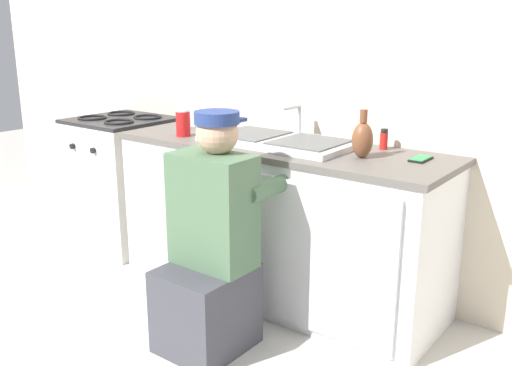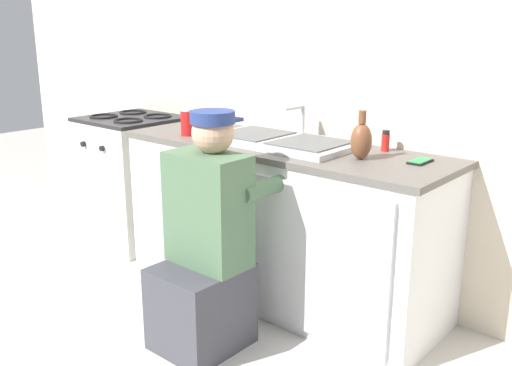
# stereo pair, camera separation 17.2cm
# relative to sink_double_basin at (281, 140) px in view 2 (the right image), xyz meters

# --- Properties ---
(ground_plane) EXTENTS (12.00, 12.00, 0.00)m
(ground_plane) POSITION_rel_sink_double_basin_xyz_m (0.00, -0.30, -0.88)
(ground_plane) COLOR beige
(back_wall) EXTENTS (6.00, 0.10, 2.50)m
(back_wall) POSITION_rel_sink_double_basin_xyz_m (0.00, 0.35, 0.37)
(back_wall) COLOR beige
(back_wall) RESTS_ON ground_plane
(counter_cabinet) EXTENTS (1.83, 0.62, 0.83)m
(counter_cabinet) POSITION_rel_sink_double_basin_xyz_m (0.00, -0.01, -0.46)
(counter_cabinet) COLOR white
(counter_cabinet) RESTS_ON ground_plane
(countertop) EXTENTS (1.87, 0.62, 0.03)m
(countertop) POSITION_rel_sink_double_basin_xyz_m (0.00, -0.00, -0.04)
(countertop) COLOR #5B5651
(countertop) RESTS_ON counter_cabinet
(sink_double_basin) EXTENTS (0.80, 0.44, 0.19)m
(sink_double_basin) POSITION_rel_sink_double_basin_xyz_m (0.00, 0.00, 0.00)
(sink_double_basin) COLOR silver
(sink_double_basin) RESTS_ON countertop
(stove_range) EXTENTS (0.60, 0.62, 0.88)m
(stove_range) POSITION_rel_sink_double_basin_xyz_m (-1.29, -0.00, -0.44)
(stove_range) COLOR silver
(stove_range) RESTS_ON ground_plane
(plumber_person) EXTENTS (0.42, 0.61, 1.10)m
(plumber_person) POSITION_rel_sink_double_basin_xyz_m (0.07, -0.63, -0.42)
(plumber_person) COLOR #3F3F47
(plumber_person) RESTS_ON ground_plane
(vase_decorative) EXTENTS (0.10, 0.10, 0.23)m
(vase_decorative) POSITION_rel_sink_double_basin_xyz_m (0.50, -0.03, 0.07)
(vase_decorative) COLOR brown
(vase_decorative) RESTS_ON countertop
(cell_phone) EXTENTS (0.07, 0.14, 0.01)m
(cell_phone) POSITION_rel_sink_double_basin_xyz_m (0.74, 0.09, -0.01)
(cell_phone) COLOR black
(cell_phone) RESTS_ON countertop
(soda_cup_red) EXTENTS (0.08, 0.08, 0.15)m
(soda_cup_red) POSITION_rel_sink_double_basin_xyz_m (-0.56, -0.15, 0.06)
(soda_cup_red) COLOR red
(soda_cup_red) RESTS_ON countertop
(coffee_mug) EXTENTS (0.13, 0.08, 0.09)m
(coffee_mug) POSITION_rel_sink_double_basin_xyz_m (-0.53, 0.11, 0.03)
(coffee_mug) COLOR #335699
(coffee_mug) RESTS_ON countertop
(water_glass) EXTENTS (0.06, 0.06, 0.10)m
(water_glass) POSITION_rel_sink_double_basin_xyz_m (-0.72, 0.12, 0.03)
(water_glass) COLOR #ADC6CC
(water_glass) RESTS_ON countertop
(spice_bottle_red) EXTENTS (0.04, 0.04, 0.10)m
(spice_bottle_red) POSITION_rel_sink_double_basin_xyz_m (0.50, 0.21, 0.03)
(spice_bottle_red) COLOR red
(spice_bottle_red) RESTS_ON countertop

